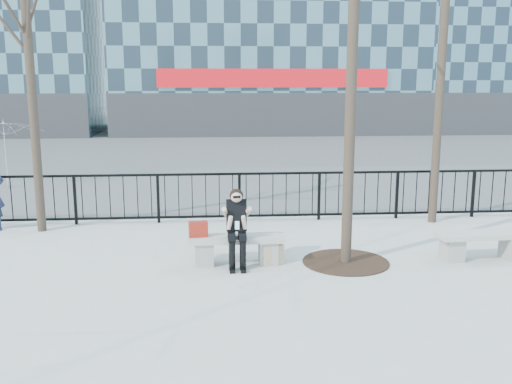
{
  "coord_description": "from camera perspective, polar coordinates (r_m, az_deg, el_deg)",
  "views": [
    {
      "loc": [
        -0.4,
        -9.46,
        3.14
      ],
      "look_at": [
        0.4,
        0.8,
        1.1
      ],
      "focal_mm": 40.0,
      "sensor_mm": 36.0,
      "label": 1
    }
  ],
  "objects": [
    {
      "name": "handbag",
      "position": [
        9.81,
        -5.8,
        -3.71
      ],
      "size": [
        0.34,
        0.19,
        0.27
      ],
      "primitive_type": "cube",
      "rotation": [
        0.0,
        0.0,
        0.13
      ],
      "color": "maroon",
      "rests_on": "bench_main"
    },
    {
      "name": "vendor_umbrella",
      "position": [
        18.11,
        -23.78,
        3.5
      ],
      "size": [
        2.41,
        2.45,
        2.01
      ],
      "primitive_type": "imported",
      "rotation": [
        0.0,
        0.0,
        0.1
      ],
      "color": "yellow",
      "rests_on": "ground"
    },
    {
      "name": "ground",
      "position": [
        9.97,
        -1.95,
        -7.14
      ],
      "size": [
        120.0,
        120.0,
        0.0
      ],
      "primitive_type": "plane",
      "color": "#A1A19C",
      "rests_on": "ground"
    },
    {
      "name": "tree_grate",
      "position": [
        10.13,
        8.96,
        -6.91
      ],
      "size": [
        1.5,
        1.5,
        0.02
      ],
      "primitive_type": "cylinder",
      "color": "black",
      "rests_on": "ground"
    },
    {
      "name": "railing",
      "position": [
        12.73,
        -2.56,
        -0.52
      ],
      "size": [
        14.0,
        0.06,
        1.1
      ],
      "color": "black",
      "rests_on": "ground"
    },
    {
      "name": "bench_main",
      "position": [
        9.88,
        -1.96,
        -5.49
      ],
      "size": [
        1.65,
        0.46,
        0.49
      ],
      "color": "gray",
      "rests_on": "ground"
    },
    {
      "name": "seated_woman",
      "position": [
        9.63,
        -1.94,
        -3.66
      ],
      "size": [
        0.5,
        0.64,
        1.34
      ],
      "color": "black",
      "rests_on": "ground"
    },
    {
      "name": "street_surface",
      "position": [
        24.66,
        -3.49,
        3.88
      ],
      "size": [
        60.0,
        23.0,
        0.01
      ],
      "primitive_type": "cube",
      "color": "#474747",
      "rests_on": "ground"
    },
    {
      "name": "shopping_bag",
      "position": [
        9.85,
        1.68,
        -6.3
      ],
      "size": [
        0.39,
        0.24,
        0.35
      ],
      "primitive_type": "cube",
      "rotation": [
        0.0,
        0.0,
        0.3
      ],
      "color": "beige",
      "rests_on": "ground"
    },
    {
      "name": "bench_second",
      "position": [
        10.88,
        21.73,
        -4.73
      ],
      "size": [
        1.66,
        0.46,
        0.49
      ],
      "rotation": [
        0.0,
        0.0,
        0.06
      ],
      "color": "gray",
      "rests_on": "ground"
    }
  ]
}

